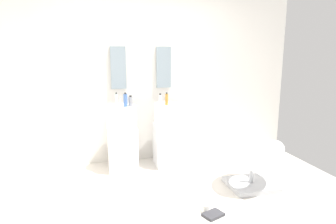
% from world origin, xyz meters
% --- Properties ---
extents(ground_plane, '(4.80, 3.60, 0.04)m').
position_xyz_m(ground_plane, '(0.00, 0.00, -0.02)').
color(ground_plane, silver).
extents(rear_partition, '(4.80, 0.10, 2.60)m').
position_xyz_m(rear_partition, '(0.00, 1.65, 1.30)').
color(rear_partition, silver).
rests_on(rear_partition, ground_plane).
extents(pedestal_sink_left, '(0.42, 0.42, 1.03)m').
position_xyz_m(pedestal_sink_left, '(-0.34, 1.27, 0.47)').
color(pedestal_sink_left, white).
rests_on(pedestal_sink_left, ground_plane).
extents(pedestal_sink_right, '(0.42, 0.42, 1.03)m').
position_xyz_m(pedestal_sink_right, '(0.34, 1.27, 0.47)').
color(pedestal_sink_right, white).
rests_on(pedestal_sink_right, ground_plane).
extents(vanity_mirror_left, '(0.22, 0.03, 0.61)m').
position_xyz_m(vanity_mirror_left, '(-0.34, 1.58, 1.43)').
color(vanity_mirror_left, '#8C9EA8').
extents(vanity_mirror_right, '(0.22, 0.03, 0.61)m').
position_xyz_m(vanity_mirror_right, '(0.34, 1.58, 1.43)').
color(vanity_mirror_right, '#8C9EA8').
extents(lounge_chair, '(1.11, 1.11, 0.65)m').
position_xyz_m(lounge_chair, '(1.15, 0.30, 0.35)').
color(lounge_chair, '#B7BABF').
rests_on(lounge_chair, ground_plane).
extents(area_rug, '(0.91, 0.62, 0.01)m').
position_xyz_m(area_rug, '(0.43, -0.20, 0.01)').
color(area_rug, white).
rests_on(area_rug, ground_plane).
extents(magazine_charcoal, '(0.24, 0.21, 0.03)m').
position_xyz_m(magazine_charcoal, '(0.43, -0.23, 0.02)').
color(magazine_charcoal, '#38383D').
rests_on(magazine_charcoal, area_rug).
extents(coffee_mug, '(0.08, 0.08, 0.08)m').
position_xyz_m(coffee_mug, '(0.38, -0.13, 0.05)').
color(coffee_mug, white).
rests_on(coffee_mug, area_rug).
extents(soap_bottle_blue, '(0.06, 0.06, 0.19)m').
position_xyz_m(soap_bottle_blue, '(-0.29, 1.18, 1.02)').
color(soap_bottle_blue, '#4C72B7').
rests_on(soap_bottle_blue, pedestal_sink_left).
extents(soap_bottle_amber, '(0.04, 0.04, 0.18)m').
position_xyz_m(soap_bottle_amber, '(0.28, 1.15, 1.01)').
color(soap_bottle_amber, '#C68C38').
rests_on(soap_bottle_amber, pedestal_sink_right).
extents(soap_bottle_clear, '(0.04, 0.04, 0.17)m').
position_xyz_m(soap_bottle_clear, '(-0.39, 1.39, 1.00)').
color(soap_bottle_clear, silver).
rests_on(soap_bottle_clear, pedestal_sink_left).
extents(soap_bottle_white, '(0.05, 0.05, 0.16)m').
position_xyz_m(soap_bottle_white, '(0.21, 1.23, 1.00)').
color(soap_bottle_white, white).
rests_on(soap_bottle_white, pedestal_sink_right).
extents(soap_bottle_grey, '(0.06, 0.06, 0.14)m').
position_xyz_m(soap_bottle_grey, '(-0.21, 1.22, 0.99)').
color(soap_bottle_grey, '#99999E').
rests_on(soap_bottle_grey, pedestal_sink_left).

